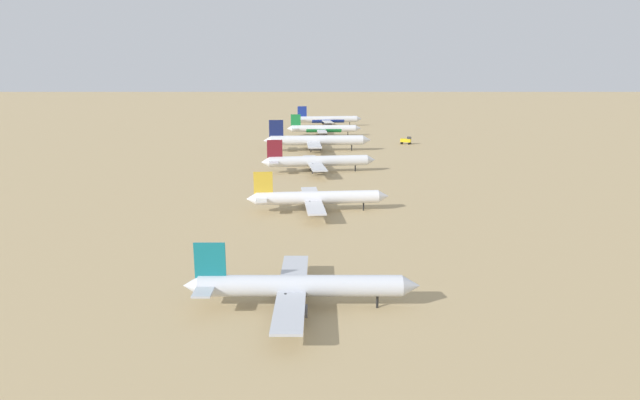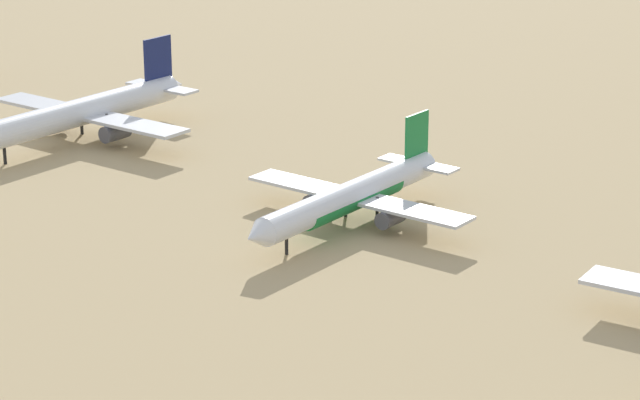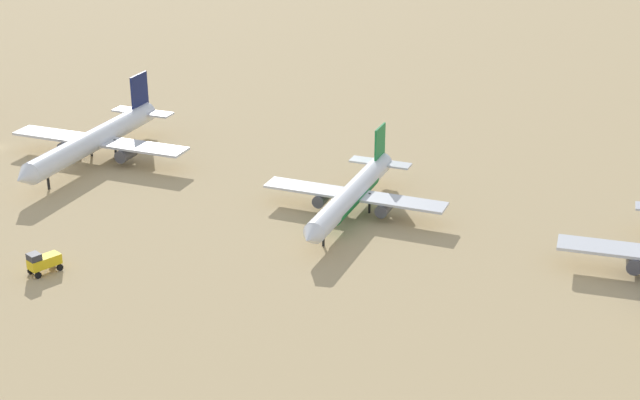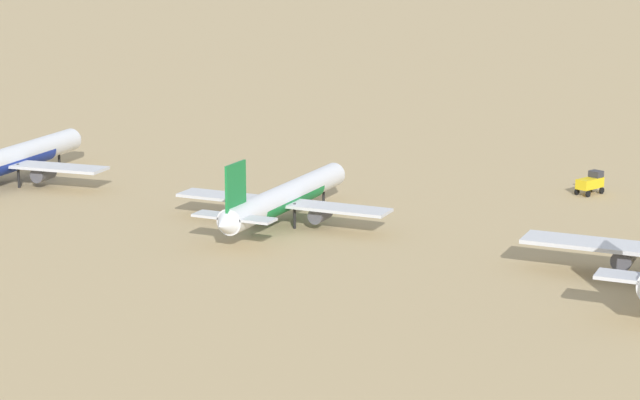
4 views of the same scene
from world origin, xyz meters
name	(u,v)px [view 3 (image 3 of 4)]	position (x,y,z in m)	size (l,w,h in m)	color
parked_jet_3	(96,140)	(-2.53, 26.09, 4.89)	(50.40, 40.93, 14.53)	silver
parked_jet_4	(352,194)	(1.29, 86.66, 4.14)	(43.17, 35.05, 12.45)	silver
service_truck	(43,261)	(43.65, 50.03, 2.08)	(5.68, 4.25, 3.90)	yellow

